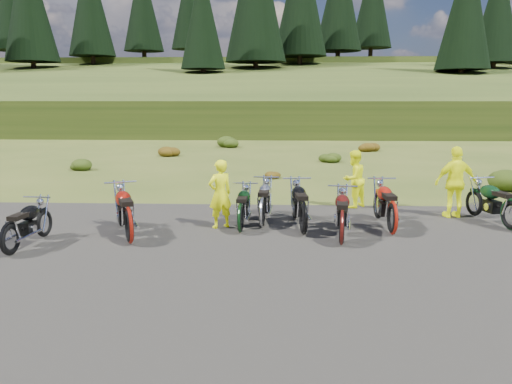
{
  "coord_description": "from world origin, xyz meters",
  "views": [
    {
      "loc": [
        -0.16,
        -10.8,
        3.22
      ],
      "look_at": [
        -0.66,
        1.0,
        0.99
      ],
      "focal_mm": 35.0,
      "sensor_mm": 36.0,
      "label": 1
    }
  ],
  "objects_px": {
    "person_middle": "(220,195)",
    "motorcycle_0": "(12,256)",
    "motorcycle_3": "(262,228)",
    "motorcycle_7": "(510,231)"
  },
  "relations": [
    {
      "from": "motorcycle_0",
      "to": "motorcycle_3",
      "type": "bearing_deg",
      "value": -60.18
    },
    {
      "from": "person_middle",
      "to": "motorcycle_0",
      "type": "bearing_deg",
      "value": -2.77
    },
    {
      "from": "motorcycle_7",
      "to": "person_middle",
      "type": "xyz_separation_m",
      "value": [
        -7.14,
        -0.03,
        0.85
      ]
    },
    {
      "from": "motorcycle_3",
      "to": "motorcycle_7",
      "type": "distance_m",
      "value": 6.1
    },
    {
      "from": "motorcycle_0",
      "to": "motorcycle_3",
      "type": "relative_size",
      "value": 0.92
    },
    {
      "from": "motorcycle_0",
      "to": "motorcycle_3",
      "type": "xyz_separation_m",
      "value": [
        5.11,
        2.48,
        0.0
      ]
    },
    {
      "from": "motorcycle_7",
      "to": "motorcycle_0",
      "type": "bearing_deg",
      "value": 88.38
    },
    {
      "from": "motorcycle_0",
      "to": "person_middle",
      "type": "relative_size",
      "value": 1.16
    },
    {
      "from": "motorcycle_7",
      "to": "person_middle",
      "type": "distance_m",
      "value": 7.19
    },
    {
      "from": "motorcycle_3",
      "to": "person_middle",
      "type": "xyz_separation_m",
      "value": [
        -1.04,
        -0.08,
        0.85
      ]
    }
  ]
}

